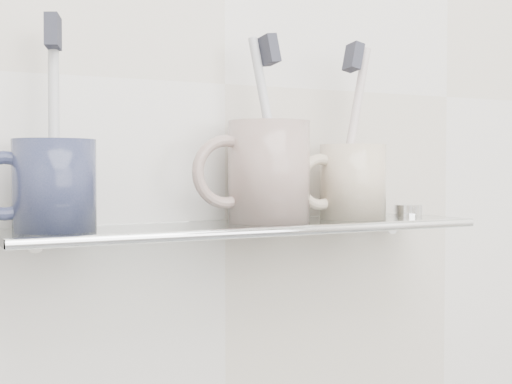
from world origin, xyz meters
TOP-DOWN VIEW (x-y plane):
  - wall_back at (0.00, 1.10)m, footprint 2.50×0.00m
  - shelf_glass at (0.00, 1.04)m, footprint 0.50×0.12m
  - shelf_rail at (0.00, 0.98)m, footprint 0.50×0.01m
  - bracket_left at (-0.21, 1.09)m, footprint 0.02×0.03m
  - bracket_right at (0.21, 1.09)m, footprint 0.02×0.03m
  - mug_left at (-0.20, 1.04)m, footprint 0.10×0.10m
  - mug_left_handle at (-0.24, 1.04)m, footprint 0.06×0.01m
  - toothbrush_left at (-0.20, 1.04)m, footprint 0.02×0.03m
  - bristles_left at (-0.20, 1.04)m, footprint 0.02×0.03m
  - mug_center at (0.02, 1.04)m, footprint 0.10×0.10m
  - mug_center_handle at (-0.02, 1.04)m, footprint 0.08×0.01m
  - toothbrush_center at (0.02, 1.04)m, footprint 0.04×0.03m
  - bristles_center at (0.02, 1.04)m, footprint 0.02×0.03m
  - mug_right at (0.13, 1.04)m, footprint 0.09×0.09m
  - mug_right_handle at (0.09, 1.04)m, footprint 0.06×0.01m
  - toothbrush_right at (0.13, 1.04)m, footprint 0.06×0.02m
  - bristles_right at (0.13, 1.04)m, footprint 0.02×0.02m
  - chrome_cap at (0.21, 1.04)m, footprint 0.03×0.03m

SIDE VIEW (x-z plane):
  - bracket_left at x=-0.21m, z-range 1.08..1.09m
  - bracket_right at x=0.21m, z-range 1.08..1.09m
  - shelf_glass at x=0.00m, z-range 1.09..1.10m
  - shelf_rail at x=0.00m, z-range 1.09..1.10m
  - chrome_cap at x=0.21m, z-range 1.10..1.11m
  - mug_right at x=0.13m, z-range 1.10..1.18m
  - mug_right_handle at x=0.09m, z-range 1.11..1.17m
  - mug_left at x=-0.20m, z-range 1.10..1.18m
  - mug_left_handle at x=-0.24m, z-range 1.11..1.17m
  - mug_center at x=0.02m, z-range 1.10..1.21m
  - mug_center_handle at x=-0.02m, z-range 1.12..1.19m
  - toothbrush_left at x=-0.20m, z-range 1.11..1.30m
  - toothbrush_center at x=0.02m, z-range 1.11..1.30m
  - toothbrush_right at x=0.13m, z-range 1.11..1.29m
  - wall_back at x=0.00m, z-range 0.00..2.50m
  - bristles_left at x=-0.20m, z-range 1.26..1.30m
  - bristles_center at x=0.02m, z-range 1.26..1.30m
  - bristles_right at x=0.13m, z-range 1.26..1.30m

